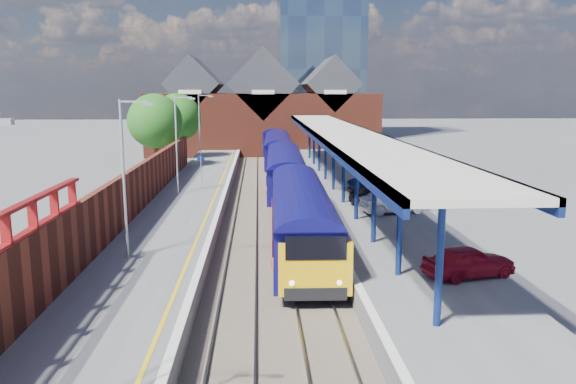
{
  "coord_description": "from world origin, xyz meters",
  "views": [
    {
      "loc": [
        -0.6,
        -18.53,
        8.35
      ],
      "look_at": [
        1.06,
        13.23,
        2.6
      ],
      "focal_mm": 35.0,
      "sensor_mm": 36.0,
      "label": 1
    }
  ],
  "objects_px": {
    "parked_car_dark": "(380,196)",
    "parked_car_blue": "(378,183)",
    "train": "(281,157)",
    "lamp_post_b": "(127,169)",
    "parked_car_red": "(469,261)",
    "platform_sign": "(201,166)",
    "parked_car_silver": "(395,202)",
    "lamp_post_d": "(201,125)",
    "lamp_post_c": "(178,138)"
  },
  "relations": [
    {
      "from": "lamp_post_b",
      "to": "parked_car_blue",
      "type": "height_order",
      "value": "lamp_post_b"
    },
    {
      "from": "lamp_post_d",
      "to": "train",
      "type": "bearing_deg",
      "value": -24.22
    },
    {
      "from": "lamp_post_d",
      "to": "parked_car_red",
      "type": "height_order",
      "value": "lamp_post_d"
    },
    {
      "from": "lamp_post_c",
      "to": "parked_car_blue",
      "type": "xyz_separation_m",
      "value": [
        14.56,
        -0.02,
        -3.37
      ]
    },
    {
      "from": "lamp_post_c",
      "to": "parked_car_blue",
      "type": "relative_size",
      "value": 1.56
    },
    {
      "from": "train",
      "to": "parked_car_red",
      "type": "distance_m",
      "value": 32.45
    },
    {
      "from": "lamp_post_b",
      "to": "platform_sign",
      "type": "distance_m",
      "value": 18.2
    },
    {
      "from": "lamp_post_c",
      "to": "parked_car_silver",
      "type": "bearing_deg",
      "value": -28.05
    },
    {
      "from": "train",
      "to": "parked_car_red",
      "type": "relative_size",
      "value": 17.62
    },
    {
      "from": "platform_sign",
      "to": "parked_car_dark",
      "type": "distance_m",
      "value": 14.09
    },
    {
      "from": "platform_sign",
      "to": "parked_car_silver",
      "type": "distance_m",
      "value": 15.81
    },
    {
      "from": "lamp_post_d",
      "to": "parked_car_red",
      "type": "distance_m",
      "value": 38.23
    },
    {
      "from": "parked_car_red",
      "to": "parked_car_blue",
      "type": "bearing_deg",
      "value": -15.88
    },
    {
      "from": "platform_sign",
      "to": "parked_car_red",
      "type": "height_order",
      "value": "platform_sign"
    },
    {
      "from": "train",
      "to": "platform_sign",
      "type": "distance_m",
      "value": 12.33
    },
    {
      "from": "lamp_post_b",
      "to": "parked_car_dark",
      "type": "relative_size",
      "value": 1.73
    },
    {
      "from": "parked_car_red",
      "to": "parked_car_dark",
      "type": "xyz_separation_m",
      "value": [
        -0.48,
        14.55,
        -0.05
      ]
    },
    {
      "from": "lamp_post_b",
      "to": "parked_car_blue",
      "type": "relative_size",
      "value": 1.56
    },
    {
      "from": "parked_car_dark",
      "to": "parked_car_blue",
      "type": "distance_m",
      "value": 4.89
    },
    {
      "from": "parked_car_red",
      "to": "platform_sign",
      "type": "bearing_deg",
      "value": 16.25
    },
    {
      "from": "lamp_post_d",
      "to": "parked_car_blue",
      "type": "bearing_deg",
      "value": -47.74
    },
    {
      "from": "parked_car_blue",
      "to": "parked_car_red",
      "type": "bearing_deg",
      "value": 157.54
    },
    {
      "from": "lamp_post_c",
      "to": "parked_car_dark",
      "type": "height_order",
      "value": "lamp_post_c"
    },
    {
      "from": "lamp_post_d",
      "to": "platform_sign",
      "type": "height_order",
      "value": "lamp_post_d"
    },
    {
      "from": "lamp_post_d",
      "to": "parked_car_silver",
      "type": "xyz_separation_m",
      "value": [
        14.0,
        -23.46,
        -3.31
      ]
    },
    {
      "from": "platform_sign",
      "to": "train",
      "type": "bearing_deg",
      "value": 58.18
    },
    {
      "from": "lamp_post_c",
      "to": "platform_sign",
      "type": "height_order",
      "value": "lamp_post_c"
    },
    {
      "from": "lamp_post_d",
      "to": "platform_sign",
      "type": "xyz_separation_m",
      "value": [
        1.36,
        -14.0,
        -2.3
      ]
    },
    {
      "from": "parked_car_dark",
      "to": "parked_car_blue",
      "type": "bearing_deg",
      "value": -20.59
    },
    {
      "from": "lamp_post_c",
      "to": "platform_sign",
      "type": "relative_size",
      "value": 2.8
    },
    {
      "from": "lamp_post_c",
      "to": "train",
      "type": "bearing_deg",
      "value": 57.78
    },
    {
      "from": "parked_car_red",
      "to": "parked_car_silver",
      "type": "xyz_separation_m",
      "value": [
        -0.12,
        11.92,
        0.05
      ]
    },
    {
      "from": "lamp_post_c",
      "to": "lamp_post_d",
      "type": "xyz_separation_m",
      "value": [
        0.0,
        16.0,
        0.0
      ]
    },
    {
      "from": "lamp_post_d",
      "to": "parked_car_blue",
      "type": "xyz_separation_m",
      "value": [
        14.56,
        -16.02,
        -3.37
      ]
    },
    {
      "from": "train",
      "to": "parked_car_dark",
      "type": "relative_size",
      "value": 16.27
    },
    {
      "from": "parked_car_blue",
      "to": "parked_car_silver",
      "type": "bearing_deg",
      "value": 154.53
    },
    {
      "from": "parked_car_dark",
      "to": "parked_car_blue",
      "type": "height_order",
      "value": "parked_car_blue"
    },
    {
      "from": "lamp_post_b",
      "to": "platform_sign",
      "type": "height_order",
      "value": "lamp_post_b"
    },
    {
      "from": "lamp_post_b",
      "to": "parked_car_red",
      "type": "distance_m",
      "value": 14.9
    },
    {
      "from": "parked_car_red",
      "to": "parked_car_dark",
      "type": "distance_m",
      "value": 14.56
    },
    {
      "from": "lamp_post_c",
      "to": "parked_car_red",
      "type": "distance_m",
      "value": 24.2
    },
    {
      "from": "train",
      "to": "lamp_post_b",
      "type": "distance_m",
      "value": 29.67
    },
    {
      "from": "train",
      "to": "parked_car_blue",
      "type": "xyz_separation_m",
      "value": [
        6.7,
        -12.48,
        -0.5
      ]
    },
    {
      "from": "train",
      "to": "parked_car_red",
      "type": "bearing_deg",
      "value": -78.88
    },
    {
      "from": "train",
      "to": "platform_sign",
      "type": "relative_size",
      "value": 26.38
    },
    {
      "from": "train",
      "to": "parked_car_dark",
      "type": "distance_m",
      "value": 18.24
    },
    {
      "from": "platform_sign",
      "to": "parked_car_red",
      "type": "xyz_separation_m",
      "value": [
        12.75,
        -21.37,
        -1.05
      ]
    },
    {
      "from": "lamp_post_b",
      "to": "parked_car_silver",
      "type": "bearing_deg",
      "value": 31.4
    },
    {
      "from": "parked_car_red",
      "to": "parked_car_dark",
      "type": "bearing_deg",
      "value": -12.7
    },
    {
      "from": "train",
      "to": "parked_car_red",
      "type": "xyz_separation_m",
      "value": [
        6.26,
        -31.84,
        -0.48
      ]
    }
  ]
}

